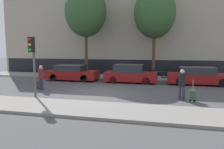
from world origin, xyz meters
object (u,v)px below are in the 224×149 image
at_px(trolley_left, 36,84).
at_px(trolley_right, 192,95).
at_px(parked_bicycle, 158,74).
at_px(pedestrian_right, 182,83).
at_px(bare_tree_down_street, 86,12).
at_px(parked_car_2, 199,76).
at_px(parked_car_1, 130,74).
at_px(traffic_light, 33,55).
at_px(parked_car_0, 72,73).
at_px(pedestrian_left, 41,76).
at_px(bare_tree_near_crossing, 155,13).

distance_m(trolley_left, trolley_right, 9.95).
bearing_deg(parked_bicycle, pedestrian_right, -79.57).
distance_m(parked_bicycle, bare_tree_down_street, 8.71).
bearing_deg(bare_tree_down_street, parked_car_2, -12.03).
bearing_deg(parked_car_1, parked_car_2, 1.13).
xyz_separation_m(parked_car_2, traffic_light, (-9.41, -7.09, 1.76)).
distance_m(parked_car_0, pedestrian_right, 10.19).
height_order(parked_car_0, parked_bicycle, parked_car_0).
xyz_separation_m(parked_car_0, pedestrian_left, (-0.21, -4.49, 0.29)).
xyz_separation_m(parked_car_0, parked_bicycle, (7.17, 2.42, -0.14)).
relative_size(pedestrian_left, trolley_left, 1.54).
distance_m(pedestrian_left, bare_tree_down_street, 8.50).
distance_m(parked_car_1, trolley_left, 7.21).
xyz_separation_m(trolley_right, traffic_light, (-8.29, -1.36, 2.04)).
xyz_separation_m(pedestrian_left, pedestrian_right, (8.83, -0.94, 0.01)).
height_order(trolley_left, traffic_light, traffic_light).
height_order(trolley_right, bare_tree_down_street, bare_tree_down_street).
bearing_deg(trolley_left, bare_tree_down_street, 79.19).
relative_size(bare_tree_near_crossing, bare_tree_down_street, 0.95).
relative_size(traffic_light, bare_tree_down_street, 0.40).
distance_m(trolley_right, bare_tree_down_street, 12.97).
bearing_deg(bare_tree_near_crossing, bare_tree_down_street, -175.72).
height_order(parked_car_0, pedestrian_left, pedestrian_left).
relative_size(parked_car_0, traffic_light, 1.31).
relative_size(parked_car_1, pedestrian_left, 2.55).
height_order(traffic_light, bare_tree_down_street, bare_tree_down_street).
bearing_deg(trolley_left, traffic_light, -59.59).
bearing_deg(trolley_right, parked_car_2, 78.94).
height_order(trolley_left, parked_bicycle, parked_bicycle).
height_order(parked_car_0, traffic_light, traffic_light).
relative_size(pedestrian_right, bare_tree_near_crossing, 0.21).
height_order(trolley_left, bare_tree_near_crossing, bare_tree_near_crossing).
bearing_deg(traffic_light, pedestrian_left, 113.13).
distance_m(traffic_light, parked_bicycle, 11.48).
bearing_deg(traffic_light, trolley_left, 120.41).
distance_m(parked_bicycle, bare_tree_near_crossing, 5.35).
height_order(pedestrian_left, bare_tree_near_crossing, bare_tree_near_crossing).
distance_m(pedestrian_right, bare_tree_down_street, 12.27).
bearing_deg(parked_bicycle, parked_car_0, -161.32).
height_order(parked_bicycle, bare_tree_down_street, bare_tree_down_street).
height_order(pedestrian_left, parked_bicycle, pedestrian_left).
relative_size(trolley_left, bare_tree_near_crossing, 0.13).
bearing_deg(parked_car_1, traffic_light, -121.02).
height_order(pedestrian_left, trolley_right, pedestrian_left).
xyz_separation_m(parked_bicycle, bare_tree_down_street, (-6.65, -0.22, 5.61)).
relative_size(parked_car_1, trolley_left, 3.92).
bearing_deg(bare_tree_near_crossing, trolley_right, -73.93).
height_order(parked_car_0, trolley_left, parked_car_0).
distance_m(pedestrian_left, parked_bicycle, 10.12).
height_order(parked_car_0, parked_car_2, parked_car_2).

